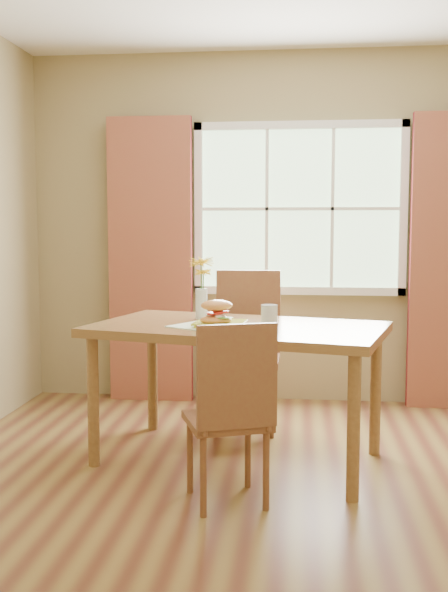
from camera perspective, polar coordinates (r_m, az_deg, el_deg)
room at (r=3.51m, az=6.22°, el=5.42°), size 4.24×3.84×2.74m
window at (r=5.38m, az=6.24°, el=7.15°), size 1.62×0.06×1.32m
curtain_left at (r=5.42m, az=-6.07°, el=2.91°), size 0.65×0.08×2.20m
dining_table at (r=4.01m, az=1.16°, el=-3.57°), size 1.82×1.30×0.80m
chair_near at (r=3.37m, az=0.58°, el=-9.08°), size 0.49×0.49×0.92m
chair_far at (r=4.73m, az=1.92°, el=-3.77°), size 0.45×0.45×1.07m
placemat at (r=3.90m, az=-0.83°, el=-2.55°), size 0.56×0.52×0.01m
plate at (r=3.92m, az=-0.33°, el=-2.36°), size 0.30×0.30×0.01m
croissant_sandwich at (r=3.88m, az=-0.63°, el=-1.35°), size 0.22×0.18×0.14m
water_glass at (r=3.83m, az=3.75°, el=-1.79°), size 0.09×0.09×0.14m
flower_vase at (r=4.25m, az=-1.86°, el=1.17°), size 0.15×0.15×0.38m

